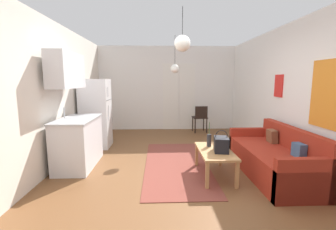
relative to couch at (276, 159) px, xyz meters
name	(u,v)px	position (x,y,z in m)	size (l,w,h in m)	color
ground_plane	(176,180)	(-1.70, -0.03, -0.33)	(4.93, 8.31, 0.10)	brown
wall_back	(168,89)	(-1.69, 3.88, 1.04)	(4.53, 0.13, 2.66)	white
wall_right	(312,97)	(0.51, -0.03, 1.06)	(0.12, 7.91, 2.66)	white
wall_left	(34,98)	(-3.92, -0.03, 1.06)	(0.12, 7.91, 2.66)	silver
area_rug	(176,164)	(-1.65, 0.57, -0.27)	(1.18, 2.83, 0.01)	brown
couch	(276,159)	(0.00, 0.00, 0.00)	(0.86, 1.99, 0.81)	maroon
coffee_table	(215,153)	(-1.05, 0.01, 0.12)	(0.53, 1.04, 0.45)	#B27F4C
bamboo_vase	(209,140)	(-1.11, 0.22, 0.28)	(0.08, 0.08, 0.44)	#2D2D33
handbag	(221,144)	(-0.97, -0.08, 0.29)	(0.27, 0.34, 0.36)	black
refrigerator	(96,114)	(-3.48, 1.86, 0.54)	(0.67, 0.63, 1.62)	white
kitchen_counter	(76,125)	(-3.52, 0.58, 0.51)	(0.63, 1.22, 2.09)	silver
accent_chair	(200,117)	(-0.71, 3.32, 0.21)	(0.45, 0.44, 0.82)	black
pendant_lamp_near	(182,43)	(-1.63, -0.15, 1.86)	(0.24, 0.24, 0.64)	black
pendant_lamp_far	(175,69)	(-1.58, 2.06, 1.60)	(0.21, 0.21, 0.90)	black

